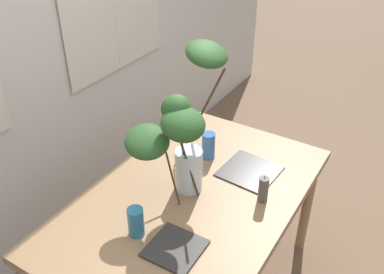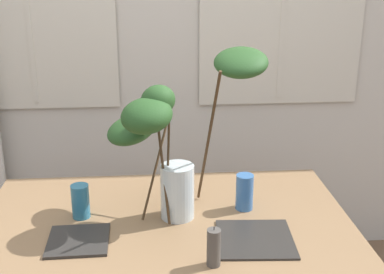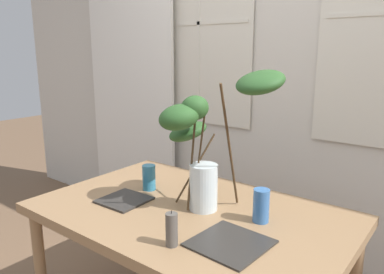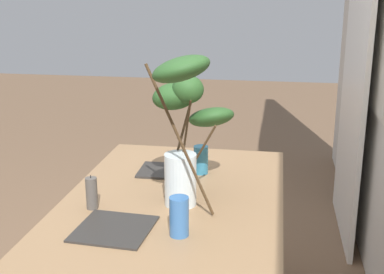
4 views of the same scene
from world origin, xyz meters
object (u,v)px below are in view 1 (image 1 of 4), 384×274
at_px(drinking_glass_blue_right, 208,146).
at_px(pillar_candle, 263,190).
at_px(dining_table, 191,206).
at_px(plate_square_left, 175,248).
at_px(drinking_glass_blue_left, 136,222).
at_px(vase_with_branches, 182,126).
at_px(plate_square_right, 250,171).

bearing_deg(drinking_glass_blue_right, pillar_candle, -113.68).
height_order(dining_table, plate_square_left, plate_square_left).
relative_size(dining_table, plate_square_left, 6.65).
xyz_separation_m(dining_table, drinking_glass_blue_right, (0.32, 0.09, 0.14)).
bearing_deg(drinking_glass_blue_left, pillar_candle, -37.88).
distance_m(drinking_glass_blue_left, plate_square_left, 0.20).
xyz_separation_m(plate_square_left, pillar_candle, (0.47, -0.19, 0.06)).
distance_m(drinking_glass_blue_right, pillar_candle, 0.43).
bearing_deg(vase_with_branches, plate_square_right, -37.52).
bearing_deg(plate_square_left, drinking_glass_blue_left, 93.39).
height_order(vase_with_branches, plate_square_right, vase_with_branches).
height_order(plate_square_left, plate_square_right, plate_square_left).
bearing_deg(vase_with_branches, dining_table, -116.15).
height_order(dining_table, vase_with_branches, vase_with_branches).
xyz_separation_m(drinking_glass_blue_left, drinking_glass_blue_right, (0.66, 0.02, 0.01)).
relative_size(vase_with_branches, pillar_candle, 4.73).
bearing_deg(plate_square_left, vase_with_branches, 27.63).
xyz_separation_m(plate_square_right, pillar_candle, (-0.17, -0.15, 0.06)).
bearing_deg(drinking_glass_blue_right, plate_square_left, -161.92).
distance_m(drinking_glass_blue_left, pillar_candle, 0.61).
xyz_separation_m(drinking_glass_blue_right, plate_square_left, (-0.65, -0.21, -0.07)).
distance_m(dining_table, drinking_glass_blue_right, 0.37).
relative_size(vase_with_branches, plate_square_left, 3.14).
bearing_deg(drinking_glass_blue_right, vase_with_branches, -174.93).
bearing_deg(dining_table, pillar_candle, -63.85).
distance_m(vase_with_branches, drinking_glass_blue_right, 0.41).
bearing_deg(vase_with_branches, pillar_candle, -72.18).
bearing_deg(drinking_glass_blue_left, plate_square_left, -86.61).
height_order(plate_square_right, pillar_candle, pillar_candle).
relative_size(drinking_glass_blue_left, drinking_glass_blue_right, 0.92).
height_order(plate_square_left, pillar_candle, pillar_candle).
relative_size(dining_table, pillar_candle, 10.03).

